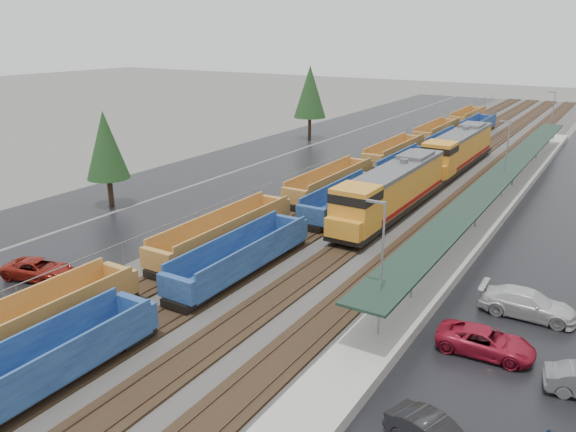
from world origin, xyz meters
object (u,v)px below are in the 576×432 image
Objects in this scene: locomotive_trail at (458,150)px; parked_car_east_c at (528,304)px; well_string_blue at (346,200)px; locomotive_lead at (391,191)px; well_string_yellow at (331,183)px; parked_car_east_b at (485,342)px; parked_car_west_c at (39,270)px.

locomotive_trail is 36.46m from parked_car_east_c.
well_string_blue is (-4.00, -21.71, -1.31)m from locomotive_trail.
locomotive_trail is at bearing 79.56° from well_string_blue.
locomotive_trail is (0.00, 21.00, 0.00)m from locomotive_lead.
locomotive_trail reaches higher than well_string_blue.
well_string_yellow reaches higher than parked_car_east_b.
parked_car_east_b is (27.70, 6.28, 0.01)m from parked_car_west_c.
parked_car_east_b is at bearing -93.17° from parked_car_west_c.
parked_car_east_c is at bearing -14.67° from parked_car_east_b.
parked_car_west_c is at bearing 110.54° from parked_car_east_c.
well_string_yellow is 6.20m from well_string_blue.
parked_car_east_c reaches higher than parked_car_west_c.
locomotive_lead is 0.19× the size of well_string_blue.
locomotive_lead is at bearing 31.81° from parked_car_east_b.
locomotive_lead is at bearing -47.79° from parked_car_west_c.
well_string_yellow is at bearing 50.70° from parked_car_east_c.
locomotive_lead is 21.00m from locomotive_trail.
parked_car_east_c is (17.65, -12.06, -0.40)m from well_string_blue.
parked_car_east_c is (13.65, -33.76, -1.71)m from locomotive_trail.
well_string_yellow is 22.08× the size of parked_car_east_c.
well_string_yellow reaches higher than parked_car_east_c.
locomotive_lead is 9.05m from well_string_yellow.
well_string_blue is at bearing -41.17° from parked_car_west_c.
well_string_blue is (4.00, -4.74, 0.00)m from well_string_yellow.
locomotive_trail is at bearing 14.96° from parked_car_east_b.
well_string_yellow is 27.41m from parked_car_east_c.
well_string_blue is 22.35× the size of parked_car_east_b.
parked_car_east_c is at bearing -83.90° from parked_car_west_c.
well_string_yellow is at bearing -115.24° from locomotive_trail.
parked_car_west_c is at bearing -121.85° from locomotive_lead.
locomotive_trail is 3.83× the size of parked_car_east_c.
parked_car_east_b is at bearing -47.24° from well_string_yellow.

